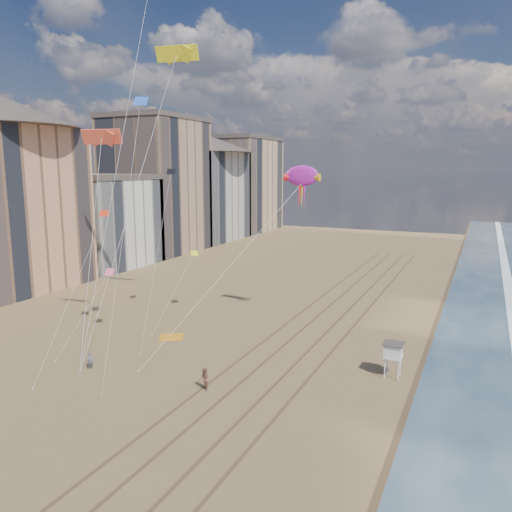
{
  "coord_description": "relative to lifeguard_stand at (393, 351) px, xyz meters",
  "views": [
    {
      "loc": [
        19.08,
        -17.93,
        18.01
      ],
      "look_at": [
        -1.14,
        26.0,
        9.5
      ],
      "focal_mm": 35.0,
      "sensor_mm": 36.0,
      "label": 1
    }
  ],
  "objects": [
    {
      "name": "parafoils",
      "position": [
        -26.85,
        3.05,
        29.39
      ],
      "size": [
        7.92,
        10.3,
        18.37
      ],
      "color": "black",
      "rests_on": "ground"
    },
    {
      "name": "grounded_kite",
      "position": [
        -23.32,
        0.42,
        -2.25
      ],
      "size": [
        2.92,
        2.57,
        0.28
      ],
      "primitive_type": "cube",
      "rotation": [
        0.0,
        0.0,
        0.51
      ],
      "color": "orange",
      "rests_on": "ground"
    },
    {
      "name": "show_kite",
      "position": [
        -12.16,
        9.98,
        14.78
      ],
      "size": [
        6.46,
        9.67,
        26.1
      ],
      "color": "#AA1A9B",
      "rests_on": "ground"
    },
    {
      "name": "wet_sand",
      "position": [
        6.3,
        15.57,
        -2.39
      ],
      "size": [
        260.0,
        260.0,
        0.0
      ],
      "primitive_type": "plane",
      "color": "#42301E",
      "rests_on": "ground"
    },
    {
      "name": "buildings",
      "position": [
        -58.44,
        41.16,
        11.16
      ],
      "size": [
        34.72,
        131.35,
        29.0
      ],
      "color": "#C6B284",
      "rests_on": "ground"
    },
    {
      "name": "ground",
      "position": [
        -12.7,
        -24.43,
        -2.39
      ],
      "size": [
        260.0,
        260.0,
        0.0
      ],
      "primitive_type": "plane",
      "color": "brown",
      "rests_on": "ground"
    },
    {
      "name": "tracks",
      "position": [
        -10.15,
        5.57,
        -2.38
      ],
      "size": [
        7.68,
        120.0,
        0.01
      ],
      "color": "brown",
      "rests_on": "ground"
    },
    {
      "name": "small_kites",
      "position": [
        -25.46,
        -0.33,
        12.63
      ],
      "size": [
        10.1,
        17.18,
        17.33
      ],
      "color": "blue",
      "rests_on": "ground"
    },
    {
      "name": "lifeguard_stand",
      "position": [
        0.0,
        0.0,
        0.0
      ],
      "size": [
        1.72,
        1.72,
        3.1
      ],
      "color": "silver",
      "rests_on": "ground"
    },
    {
      "name": "kite_flyer_a",
      "position": [
        -25.18,
        -9.73,
        -1.61
      ],
      "size": [
        0.67,
        0.67,
        1.57
      ],
      "primitive_type": "imported",
      "rotation": [
        0.0,
        0.0,
        0.78
      ],
      "color": "#515568",
      "rests_on": "ground"
    },
    {
      "name": "kite_flyer_b",
      "position": [
        -13.57,
        -9.15,
        -1.44
      ],
      "size": [
        1.16,
        1.17,
        1.91
      ],
      "primitive_type": "imported",
      "rotation": [
        0.0,
        0.0,
        -0.81
      ],
      "color": "brown",
      "rests_on": "ground"
    }
  ]
}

